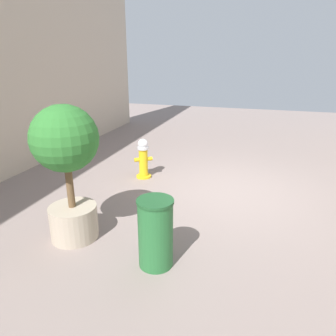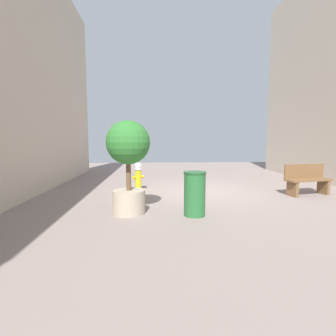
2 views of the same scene
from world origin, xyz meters
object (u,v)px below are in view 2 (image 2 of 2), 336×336
bench_near (307,179)px  trash_bin (195,194)px  fire_hydrant (138,176)px  planter_tree (128,157)px

bench_near → trash_bin: 4.34m
fire_hydrant → planter_tree: bearing=88.4°
planter_tree → trash_bin: planter_tree is taller
bench_near → planter_tree: bearing=17.7°
bench_near → planter_tree: planter_tree is taller
fire_hydrant → planter_tree: planter_tree is taller
fire_hydrant → bench_near: 5.37m
planter_tree → fire_hydrant: bearing=-91.6°
bench_near → planter_tree: (5.34, 1.71, 0.82)m
trash_bin → bench_near: bearing=-152.8°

